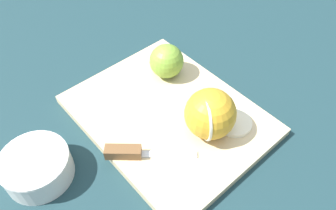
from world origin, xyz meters
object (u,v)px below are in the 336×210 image
(bowl, at_px, (36,166))
(knife, at_px, (128,151))
(apple_half_left, at_px, (166,61))
(apple_half_right, at_px, (210,114))

(bowl, bearing_deg, knife, 49.31)
(apple_half_left, distance_m, bowl, 0.31)
(knife, xyz_separation_m, bowl, (-0.10, -0.11, 0.00))
(apple_half_right, height_order, bowl, apple_half_right)
(knife, height_order, bowl, bowl)
(apple_half_right, xyz_separation_m, knife, (-0.08, -0.13, -0.04))
(apple_half_left, bearing_deg, bowl, 55.86)
(apple_half_right, distance_m, bowl, 0.30)
(apple_half_left, relative_size, apple_half_right, 0.78)
(apple_half_left, xyz_separation_m, bowl, (-0.02, -0.31, -0.02))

